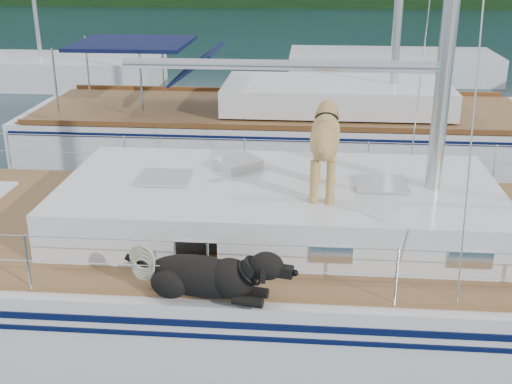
{
  "coord_description": "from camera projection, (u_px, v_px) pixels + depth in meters",
  "views": [
    {
      "loc": [
        1.13,
        -7.21,
        4.46
      ],
      "look_at": [
        0.5,
        0.2,
        1.6
      ],
      "focal_mm": 45.0,
      "sensor_mm": 36.0,
      "label": 1
    }
  ],
  "objects": [
    {
      "name": "ground",
      "position": [
        217.0,
        310.0,
        8.39
      ],
      "size": [
        120.0,
        120.0,
        0.0
      ],
      "primitive_type": "plane",
      "color": "black",
      "rests_on": "ground"
    },
    {
      "name": "main_sailboat",
      "position": [
        223.0,
        265.0,
        8.13
      ],
      "size": [
        12.0,
        3.99,
        14.01
      ],
      "color": "silver",
      "rests_on": "ground"
    },
    {
      "name": "neighbor_sailboat",
      "position": [
        285.0,
        131.0,
        14.2
      ],
      "size": [
        11.0,
        3.5,
        13.3
      ],
      "color": "silver",
      "rests_on": "ground"
    },
    {
      "name": "bg_boat_west",
      "position": [
        42.0,
        72.0,
        21.88
      ],
      "size": [
        8.0,
        3.0,
        11.65
      ],
      "color": "silver",
      "rests_on": "ground"
    },
    {
      "name": "bg_boat_center",
      "position": [
        391.0,
        66.0,
        22.79
      ],
      "size": [
        7.2,
        3.0,
        11.65
      ],
      "color": "silver",
      "rests_on": "ground"
    }
  ]
}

